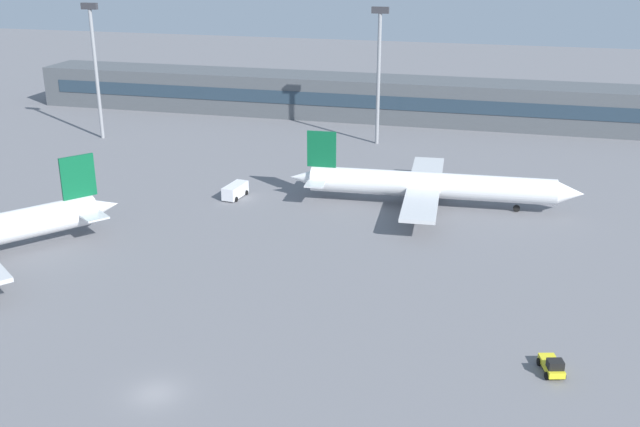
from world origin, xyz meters
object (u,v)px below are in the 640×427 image
airplane_mid (433,185)px  floodlight_tower_west (95,62)px  floodlight_tower_east (379,66)px  baggage_tug_yellow (552,366)px  service_van_white (235,191)px

airplane_mid → floodlight_tower_west: 73.42m
floodlight_tower_west → floodlight_tower_east: (53.85, 9.54, -0.19)m
baggage_tug_yellow → floodlight_tower_west: 108.56m
service_van_white → floodlight_tower_west: bearing=144.2°
service_van_white → floodlight_tower_east: 42.58m
floodlight_tower_west → baggage_tug_yellow: bearing=-38.6°
airplane_mid → service_van_white: airplane_mid is taller
floodlight_tower_west → floodlight_tower_east: bearing=10.0°
baggage_tug_yellow → service_van_white: bearing=139.2°
airplane_mid → floodlight_tower_east: size_ratio=1.68×
floodlight_tower_east → airplane_mid: bearing=-66.8°
baggage_tug_yellow → service_van_white: service_van_white is taller
floodlight_tower_east → baggage_tug_yellow: bearing=-68.4°
airplane_mid → service_van_white: size_ratio=7.99×
floodlight_tower_west → floodlight_tower_east: 54.68m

